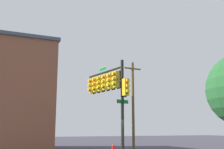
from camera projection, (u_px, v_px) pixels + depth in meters
name	position (u px, v px, depth m)	size (l,w,h in m)	color
signal_pole_assembly	(108.00, 87.00, 19.58)	(5.04, 1.49, 6.40)	black
utility_pole	(133.00, 103.00, 26.59)	(0.25, 1.80, 8.32)	brown
brick_building	(6.00, 97.00, 27.20)	(10.24, 8.06, 10.00)	brown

